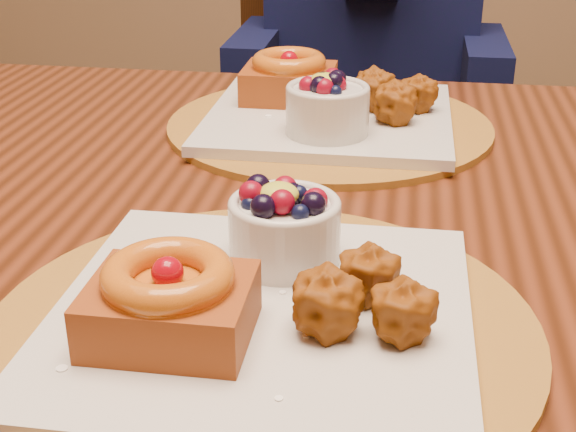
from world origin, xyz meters
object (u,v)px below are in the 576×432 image
object	(u,v)px
dining_table	(304,276)
chair_far	(327,156)
place_setting_far	(327,109)
place_setting_near	(260,301)

from	to	relation	value
dining_table	chair_far	world-z (taller)	chair_far
place_setting_far	chair_far	size ratio (longest dim) A/B	0.42
place_setting_near	place_setting_far	size ratio (longest dim) A/B	1.00
dining_table	place_setting_far	xyz separation A→B (m)	(-0.00, 0.22, 0.10)
dining_table	place_setting_near	bearing A→B (deg)	-90.60
place_setting_near	chair_far	xyz separation A→B (m)	(-0.06, 1.02, -0.28)
dining_table	place_setting_near	size ratio (longest dim) A/B	4.21
place_setting_near	place_setting_far	xyz separation A→B (m)	(-0.00, 0.43, 0.00)
dining_table	place_setting_near	distance (m)	0.24
dining_table	place_setting_far	bearing A→B (deg)	90.74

